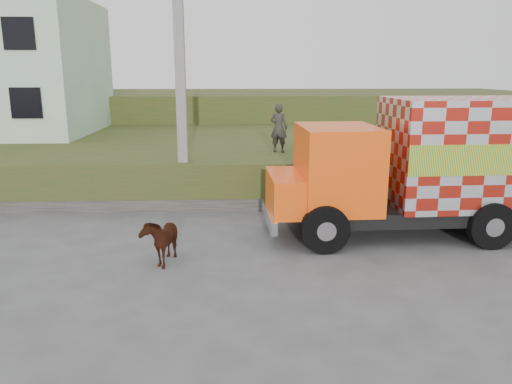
{
  "coord_description": "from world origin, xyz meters",
  "views": [
    {
      "loc": [
        0.66,
        -11.13,
        4.3
      ],
      "look_at": [
        1.18,
        1.24,
        1.3
      ],
      "focal_mm": 35.0,
      "sensor_mm": 36.0,
      "label": 1
    }
  ],
  "objects_px": {
    "cow": "(161,239)",
    "pedestrian": "(279,128)",
    "cargo_truck": "(440,166)",
    "utility_pole": "(180,79)"
  },
  "relations": [
    {
      "from": "cow",
      "to": "pedestrian",
      "type": "xyz_separation_m",
      "value": [
        3.26,
        6.58,
        1.8
      ]
    },
    {
      "from": "cargo_truck",
      "to": "pedestrian",
      "type": "height_order",
      "value": "cargo_truck"
    },
    {
      "from": "cargo_truck",
      "to": "cow",
      "type": "xyz_separation_m",
      "value": [
        -7.12,
        -1.79,
        -1.31
      ]
    },
    {
      "from": "utility_pole",
      "to": "cargo_truck",
      "type": "relative_size",
      "value": 0.97
    },
    {
      "from": "pedestrian",
      "to": "cow",
      "type": "bearing_deg",
      "value": 88.14
    },
    {
      "from": "pedestrian",
      "to": "utility_pole",
      "type": "bearing_deg",
      "value": 54.01
    },
    {
      "from": "utility_pole",
      "to": "pedestrian",
      "type": "bearing_deg",
      "value": 29.5
    },
    {
      "from": "cargo_truck",
      "to": "pedestrian",
      "type": "distance_m",
      "value": 6.17
    },
    {
      "from": "utility_pole",
      "to": "cow",
      "type": "relative_size",
      "value": 6.01
    },
    {
      "from": "cargo_truck",
      "to": "cow",
      "type": "distance_m",
      "value": 7.46
    }
  ]
}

